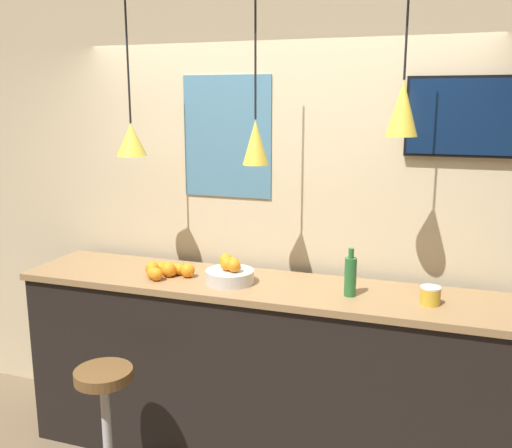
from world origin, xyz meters
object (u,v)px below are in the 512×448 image
Objects in this scene: bar_stool at (106,419)px; juice_bottle at (350,276)px; fruit_bowl at (230,273)px; spread_jar at (430,296)px; mounted_tv at (480,117)px.

bar_stool is 1.52m from juice_bottle.
fruit_bowl is 0.70m from juice_bottle.
bar_stool is at bearing -159.94° from spread_jar.
spread_jar is (1.11, -0.00, -0.01)m from fruit_bowl.
mounted_tv is at bearing 32.91° from juice_bottle.
fruit_bowl is 2.68× the size of spread_jar.
spread_jar is 0.13× the size of mounted_tv.
fruit_bowl is at bearing 179.86° from spread_jar.
mounted_tv is (1.78, 0.97, 1.58)m from bar_stool.
bar_stool is 7.36× the size of spread_jar.
mounted_tv is at bearing 16.57° from fruit_bowl.
juice_bottle is at bearing -147.09° from mounted_tv.
bar_stool is 1.03m from fruit_bowl.
mounted_tv is (0.60, 0.39, 0.83)m from juice_bottle.
mounted_tv is at bearing 64.57° from spread_jar.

